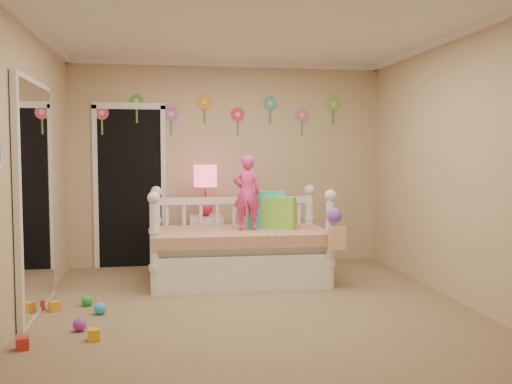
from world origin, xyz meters
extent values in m
cube|color=#7F684C|center=(0.00, 0.00, 0.00)|extent=(4.00, 4.50, 0.01)
cube|color=white|center=(0.00, 0.00, 2.60)|extent=(4.00, 4.50, 0.01)
cube|color=tan|center=(0.00, 2.25, 1.30)|extent=(4.00, 0.01, 2.60)
cube|color=tan|center=(-2.00, 0.00, 1.30)|extent=(0.01, 4.50, 2.60)
cube|color=tan|center=(2.00, 0.00, 1.30)|extent=(0.01, 4.50, 2.60)
cube|color=#29CFA9|center=(0.32, 1.28, 0.80)|extent=(0.43, 0.17, 0.42)
cube|color=#7FD240|center=(0.45, 1.18, 0.77)|extent=(0.40, 0.31, 0.36)
imported|color=#F53791|center=(0.08, 1.13, 1.00)|extent=(0.31, 0.21, 0.83)
cube|color=white|center=(-0.32, 1.91, 0.34)|extent=(0.41, 0.32, 0.67)
sphere|color=#DA1D4C|center=(-0.32, 1.91, 0.76)|extent=(0.17, 0.17, 0.17)
cylinder|color=#DA1D4C|center=(-0.32, 1.91, 0.94)|extent=(0.03, 0.03, 0.36)
cylinder|color=#F34867|center=(-0.32, 1.91, 1.16)|extent=(0.28, 0.28, 0.27)
cube|color=black|center=(-1.25, 2.23, 1.03)|extent=(0.90, 0.04, 2.07)
cube|color=white|center=(-1.96, 0.30, 1.05)|extent=(0.07, 1.30, 2.10)
camera|label=1|loc=(-0.79, -5.00, 1.45)|focal=39.49mm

